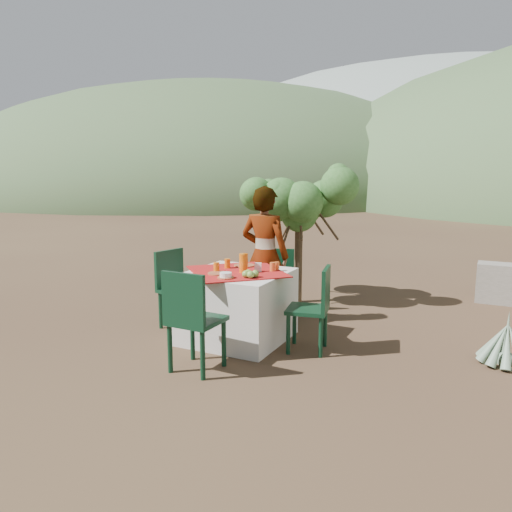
{
  "coord_description": "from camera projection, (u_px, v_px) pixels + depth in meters",
  "views": [
    {
      "loc": [
        2.55,
        -4.16,
        1.84
      ],
      "look_at": [
        0.08,
        0.85,
        0.87
      ],
      "focal_mm": 35.0,
      "sensor_mm": 36.0,
      "label": 1
    }
  ],
  "objects": [
    {
      "name": "fruit_cluster",
      "position": [
        250.0,
        274.0,
        5.02
      ],
      "size": [
        0.15,
        0.14,
        0.08
      ],
      "color": "#749F3A",
      "rests_on": "table"
    },
    {
      "name": "chair_far",
      "position": [
        278.0,
        278.0,
        6.38
      ],
      "size": [
        0.47,
        0.47,
        0.83
      ],
      "rotation": [
        0.0,
        0.0,
        0.27
      ],
      "color": "black",
      "rests_on": "ground"
    },
    {
      "name": "jar_right",
      "position": [
        277.0,
        266.0,
        5.4
      ],
      "size": [
        0.06,
        0.06,
        0.09
      ],
      "primitive_type": "cylinder",
      "color": "#D75E25",
      "rests_on": "table"
    },
    {
      "name": "hill_far_center",
      "position": [
        435.0,
        187.0,
        52.78
      ],
      "size": [
        60.0,
        60.0,
        24.0
      ],
      "primitive_type": "ellipsoid",
      "color": "gray",
      "rests_on": "ground"
    },
    {
      "name": "agave",
      "position": [
        507.0,
        344.0,
        4.75
      ],
      "size": [
        0.53,
        0.54,
        0.57
      ],
      "rotation": [
        0.0,
        0.0,
        -0.29
      ],
      "color": "gray",
      "rests_on": "ground"
    },
    {
      "name": "glass_near",
      "position": [
        216.0,
        267.0,
        5.29
      ],
      "size": [
        0.06,
        0.06,
        0.1
      ],
      "primitive_type": "cylinder",
      "color": "orange",
      "rests_on": "table"
    },
    {
      "name": "shrub_tree",
      "position": [
        304.0,
        209.0,
        6.8
      ],
      "size": [
        1.41,
        1.38,
        1.66
      ],
      "color": "#4E3B27",
      "rests_on": "ground"
    },
    {
      "name": "table",
      "position": [
        237.0,
        305.0,
        5.41
      ],
      "size": [
        1.3,
        1.3,
        0.76
      ],
      "color": "silver",
      "rests_on": "ground"
    },
    {
      "name": "chair_near",
      "position": [
        191.0,
        317.0,
        4.49
      ],
      "size": [
        0.45,
        0.45,
        0.95
      ],
      "rotation": [
        0.0,
        0.0,
        3.12
      ],
      "color": "black",
      "rests_on": "ground"
    },
    {
      "name": "chair_left",
      "position": [
        176.0,
        285.0,
        5.83
      ],
      "size": [
        0.5,
        0.5,
        0.91
      ],
      "rotation": [
        0.0,
        0.0,
        1.35
      ],
      "color": "black",
      "rests_on": "ground"
    },
    {
      "name": "bowl_plate",
      "position": [
        226.0,
        277.0,
        5.0
      ],
      "size": [
        0.17,
        0.17,
        0.01
      ],
      "primitive_type": "cylinder",
      "color": "brown",
      "rests_on": "table"
    },
    {
      "name": "napkin_holder",
      "position": [
        258.0,
        267.0,
        5.31
      ],
      "size": [
        0.08,
        0.06,
        0.09
      ],
      "primitive_type": "cube",
      "rotation": [
        0.0,
        0.0,
        0.35
      ],
      "color": "white",
      "rests_on": "table"
    },
    {
      "name": "juice_pitcher",
      "position": [
        244.0,
        263.0,
        5.25
      ],
      "size": [
        0.09,
        0.09,
        0.2
      ],
      "primitive_type": "cylinder",
      "color": "orange",
      "rests_on": "table"
    },
    {
      "name": "ground",
      "position": [
        213.0,
        351.0,
        5.1
      ],
      "size": [
        160.0,
        160.0,
        0.0
      ],
      "primitive_type": "plane",
      "color": "#382419",
      "rests_on": "ground"
    },
    {
      "name": "glass_far",
      "position": [
        227.0,
        263.0,
        5.5
      ],
      "size": [
        0.06,
        0.06,
        0.1
      ],
      "primitive_type": "cylinder",
      "color": "orange",
      "rests_on": "table"
    },
    {
      "name": "person",
      "position": [
        265.0,
        256.0,
        5.93
      ],
      "size": [
        0.61,
        0.4,
        1.65
      ],
      "primitive_type": "imported",
      "rotation": [
        0.0,
        0.0,
        3.13
      ],
      "color": "#8C6651",
      "rests_on": "ground"
    },
    {
      "name": "hill_near_left",
      "position": [
        214.0,
        193.0,
        39.45
      ],
      "size": [
        40.0,
        40.0,
        16.0
      ],
      "primitive_type": "ellipsoid",
      "color": "#37502D",
      "rests_on": "ground"
    },
    {
      "name": "plate_far",
      "position": [
        244.0,
        265.0,
        5.62
      ],
      "size": [
        0.24,
        0.24,
        0.01
      ],
      "primitive_type": "cylinder",
      "color": "brown",
      "rests_on": "table"
    },
    {
      "name": "chair_right",
      "position": [
        315.0,
        305.0,
        5.04
      ],
      "size": [
        0.47,
        0.47,
        0.87
      ],
      "rotation": [
        0.0,
        0.0,
        4.9
      ],
      "color": "black",
      "rests_on": "ground"
    },
    {
      "name": "plate_near",
      "position": [
        218.0,
        273.0,
        5.19
      ],
      "size": [
        0.21,
        0.21,
        0.01
      ],
      "primitive_type": "cylinder",
      "color": "brown",
      "rests_on": "table"
    },
    {
      "name": "white_bowl",
      "position": [
        226.0,
        275.0,
        4.99
      ],
      "size": [
        0.12,
        0.12,
        0.04
      ],
      "primitive_type": "cylinder",
      "color": "white",
      "rests_on": "bowl_plate"
    },
    {
      "name": "jar_left",
      "position": [
        273.0,
        267.0,
        5.34
      ],
      "size": [
        0.06,
        0.06,
        0.09
      ],
      "primitive_type": "cylinder",
      "color": "#D75E25",
      "rests_on": "table"
    }
  ]
}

